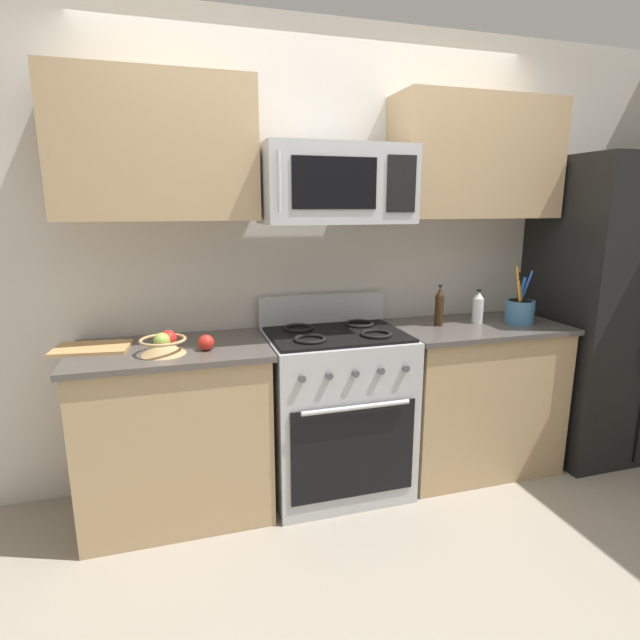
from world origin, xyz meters
name	(u,v)px	position (x,y,z in m)	size (l,w,h in m)	color
ground_plane	(378,557)	(0.00, 0.00, 0.00)	(16.00, 16.00, 0.00)	gray
wall_back	(317,257)	(0.00, 1.02, 1.30)	(8.00, 0.10, 2.60)	beige
counter_left	(176,432)	(-0.87, 0.65, 0.46)	(0.97, 0.60, 0.91)	tan
range_oven	(335,409)	(0.00, 0.65, 0.47)	(0.76, 0.64, 1.09)	#B2B5BA
counter_right	(473,396)	(0.89, 0.65, 0.46)	(1.00, 0.60, 0.91)	tan
refrigerator	(607,310)	(1.84, 0.63, 0.95)	(0.84, 0.71, 1.89)	black
microwave	(336,185)	(0.00, 0.68, 1.71)	(0.77, 0.44, 0.39)	#B2B5BA
upper_cabinets_left	(156,149)	(-0.88, 0.80, 1.87)	(0.96, 0.34, 0.68)	tan
upper_cabinets_right	(475,159)	(0.90, 0.80, 1.87)	(0.99, 0.34, 0.68)	tan
utensil_crock	(520,310)	(1.16, 0.62, 0.99)	(0.17, 0.17, 0.34)	teal
fruit_basket	(164,344)	(-0.90, 0.56, 0.96)	(0.22, 0.22, 0.11)	tan
apple_loose	(206,343)	(-0.70, 0.55, 0.95)	(0.08, 0.08, 0.08)	red
cutting_board	(92,348)	(-1.24, 0.73, 0.92)	(0.35, 0.23, 0.02)	tan
bottle_vinegar	(478,307)	(0.91, 0.69, 1.00)	(0.06, 0.06, 0.21)	silver
bottle_soy	(439,307)	(0.65, 0.70, 1.02)	(0.05, 0.05, 0.24)	#382314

